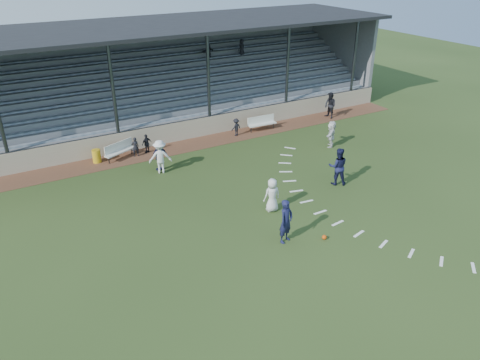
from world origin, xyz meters
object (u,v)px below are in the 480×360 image
Objects in this scene: official at (330,105)px; football at (324,237)px; trash_bin at (97,156)px; player_navy_lead at (286,221)px; bench_left at (119,149)px; bench_right at (261,122)px; player_white_lead at (272,195)px.

football is at bearing -44.46° from official.
player_navy_lead reaches higher than trash_bin.
bench_left is at bearing 111.35° from football.
bench_left is 0.99× the size of bench_right.
official reaches higher than football.
trash_bin is (-1.31, 0.07, -0.19)m from bench_left.
player_navy_lead is (-1.50, 0.72, 0.86)m from football.
bench_right reaches higher than football.
player_white_lead is at bearing 48.73° from player_navy_lead.
player_navy_lead reaches higher than player_white_lead.
player_navy_lead reaches higher than official.
bench_left and bench_right have the same top height.
bench_right reaches higher than trash_bin.
football is at bearing 105.34° from player_white_lead.
player_white_lead is at bearing 100.77° from football.
player_white_lead is 0.84× the size of player_navy_lead.
football is (4.90, -12.53, -0.48)m from bench_left.
football is at bearing -46.24° from player_navy_lead.
official is at bearing 23.42° from player_navy_lead.
player_navy_lead is at bearing -115.23° from bench_right.
player_navy_lead is (-0.90, -2.39, 0.15)m from player_white_lead.
player_white_lead is (-0.59, 3.11, 0.71)m from football.
player_navy_lead is at bearing 154.31° from football.
bench_left is 15.13m from official.
player_white_lead is (-5.28, -9.25, 0.23)m from bench_right.
bench_left is 1.22× the size of player_white_lead.
trash_bin is at bearing 116.24° from football.
bench_right is 1.05× the size of player_navy_lead.
player_navy_lead is (3.40, -11.81, 0.38)m from bench_left.
football is at bearing -92.87° from bench_left.
bench_left is at bearing -60.86° from player_white_lead.
official is at bearing -135.93° from player_white_lead.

